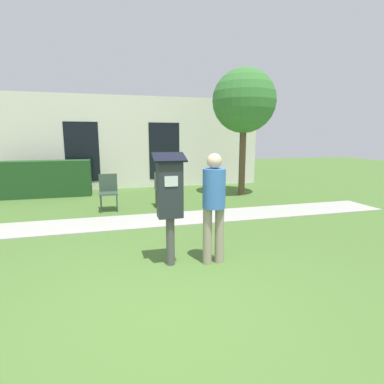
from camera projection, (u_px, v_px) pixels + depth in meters
The scene contains 9 objects.
ground_plane at pixel (164, 308), 3.20m from camera, with size 40.00×40.00×0.00m, color #476B2D.
sidewalk at pixel (137, 221), 6.44m from camera, with size 12.00×1.10×0.02m.
building_facade at pixel (124, 143), 10.48m from camera, with size 10.00×0.26×3.20m.
parking_meter at pixel (170, 195), 4.11m from camera, with size 0.44×0.31×1.59m.
person_standing at pixel (214, 200), 4.18m from camera, with size 0.32×0.32×1.58m.
outdoor_chair_left at pixel (108, 189), 7.39m from camera, with size 0.44×0.44×0.90m.
outdoor_chair_middle at pixel (163, 186), 7.80m from camera, with size 0.44×0.44×0.90m.
hedge_row at pixel (42, 179), 9.03m from camera, with size 2.82×0.60×1.10m.
tree at pixel (244, 102), 8.95m from camera, with size 1.90×1.90×3.82m.
Camera 1 is at (-0.48, -2.90, 1.80)m, focal length 28.00 mm.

